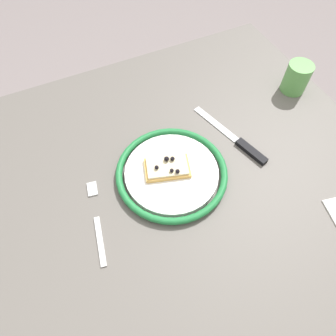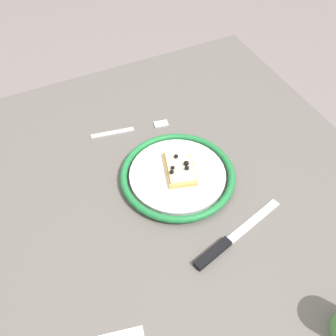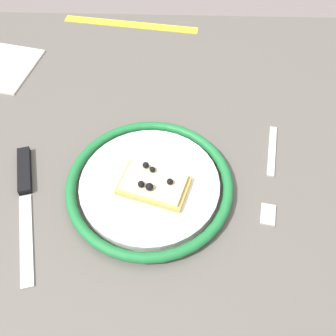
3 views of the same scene
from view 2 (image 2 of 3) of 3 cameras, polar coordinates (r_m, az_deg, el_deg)
name	(u,v)px [view 2 (image 2 of 3)]	position (r m, az deg, el deg)	size (l,w,h in m)	color
ground_plane	(171,315)	(1.57, 0.36, -19.76)	(6.00, 6.00, 0.00)	slate
dining_table	(172,214)	(1.00, 0.52, -6.41)	(0.99, 0.94, 0.73)	#5B5651
plate	(178,175)	(0.94, 1.33, -1.01)	(0.26, 0.26, 0.02)	white
pizza_slice_near	(180,168)	(0.94, 1.66, 0.04)	(0.12, 0.09, 0.03)	tan
knife	(225,243)	(0.85, 7.97, -10.32)	(0.08, 0.24, 0.01)	silver
fork	(131,129)	(1.06, -5.17, 5.35)	(0.05, 0.20, 0.00)	silver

